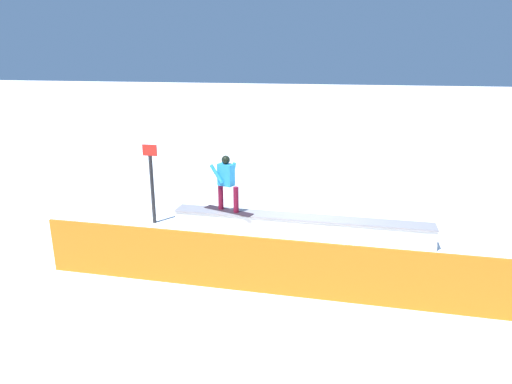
{
  "coord_description": "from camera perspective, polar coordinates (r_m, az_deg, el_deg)",
  "views": [
    {
      "loc": [
        -1.06,
        10.84,
        4.53
      ],
      "look_at": [
        0.95,
        0.98,
        1.44
      ],
      "focal_mm": 31.79,
      "sensor_mm": 36.0,
      "label": 1
    }
  ],
  "objects": [
    {
      "name": "grind_box",
      "position": [
        11.7,
        5.52,
        -4.46
      ],
      "size": [
        6.63,
        0.66,
        0.55
      ],
      "color": "white",
      "rests_on": "ground_plane"
    },
    {
      "name": "safety_fence",
      "position": [
        8.84,
        3.44,
        -9.5
      ],
      "size": [
        10.01,
        0.24,
        1.17
      ],
      "primitive_type": "cube",
      "rotation": [
        0.0,
        0.0,
        -0.02
      ],
      "color": "orange",
      "rests_on": "ground_plane"
    },
    {
      "name": "snowboarder",
      "position": [
        11.73,
        -3.72,
        1.39
      ],
      "size": [
        1.43,
        0.74,
        1.48
      ],
      "color": "#281C25",
      "rests_on": "grind_box"
    },
    {
      "name": "trail_marker",
      "position": [
        12.63,
        -12.97,
        1.23
      ],
      "size": [
        0.4,
        0.1,
        2.21
      ],
      "color": "#262628",
      "rests_on": "ground_plane"
    },
    {
      "name": "ground_plane",
      "position": [
        11.8,
        5.49,
        -5.59
      ],
      "size": [
        120.0,
        120.0,
        0.0
      ],
      "primitive_type": "plane",
      "color": "white"
    }
  ]
}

